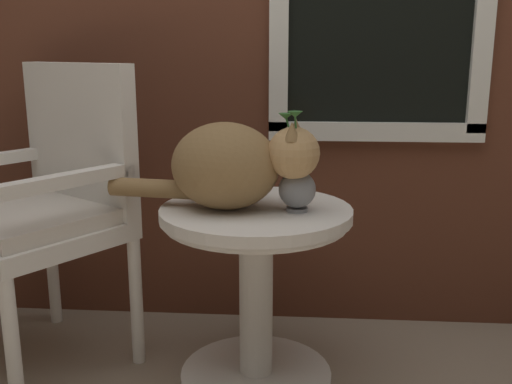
{
  "coord_description": "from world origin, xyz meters",
  "views": [
    {
      "loc": [
        0.2,
        -1.58,
        1.07
      ],
      "look_at": [
        0.06,
        0.19,
        0.64
      ],
      "focal_mm": 41.34,
      "sensor_mm": 36.0,
      "label": 1
    }
  ],
  "objects_px": {
    "wicker_chair": "(47,198)",
    "pewter_vase_with_ivy": "(297,183)",
    "wicker_side_table": "(256,267)",
    "cat": "(232,165)"
  },
  "relations": [
    {
      "from": "wicker_chair",
      "to": "pewter_vase_with_ivy",
      "type": "height_order",
      "value": "wicker_chair"
    },
    {
      "from": "wicker_side_table",
      "to": "wicker_chair",
      "type": "distance_m",
      "value": 0.75
    },
    {
      "from": "cat",
      "to": "pewter_vase_with_ivy",
      "type": "bearing_deg",
      "value": -3.83
    },
    {
      "from": "wicker_side_table",
      "to": "cat",
      "type": "height_order",
      "value": "cat"
    },
    {
      "from": "cat",
      "to": "pewter_vase_with_ivy",
      "type": "relative_size",
      "value": 2.16
    },
    {
      "from": "wicker_chair",
      "to": "pewter_vase_with_ivy",
      "type": "xyz_separation_m",
      "value": [
        0.84,
        -0.14,
        0.1
      ]
    },
    {
      "from": "wicker_chair",
      "to": "wicker_side_table",
      "type": "bearing_deg",
      "value": -8.11
    },
    {
      "from": "wicker_side_table",
      "to": "wicker_chair",
      "type": "height_order",
      "value": "wicker_chair"
    },
    {
      "from": "wicker_side_table",
      "to": "cat",
      "type": "distance_m",
      "value": 0.34
    },
    {
      "from": "cat",
      "to": "pewter_vase_with_ivy",
      "type": "height_order",
      "value": "pewter_vase_with_ivy"
    }
  ]
}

